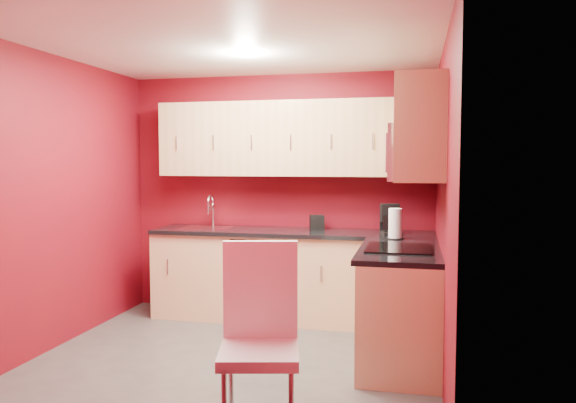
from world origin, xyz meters
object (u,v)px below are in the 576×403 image
at_px(paper_towel, 395,224).
at_px(dining_chair, 259,342).
at_px(sink, 207,225).
at_px(coffee_maker, 391,219).
at_px(microwave, 415,153).
at_px(napkin_holder, 317,222).

xyz_separation_m(paper_towel, dining_chair, (-0.69, -1.99, -0.49)).
distance_m(sink, coffee_maker, 1.89).
relative_size(paper_towel, dining_chair, 0.24).
bearing_deg(coffee_maker, paper_towel, -96.81).
height_order(microwave, sink, microwave).
bearing_deg(paper_towel, coffee_maker, 99.18).
relative_size(microwave, coffee_maker, 2.66).
height_order(microwave, paper_towel, microwave).
bearing_deg(microwave, napkin_holder, 130.66).
bearing_deg(dining_chair, coffee_maker, 61.24).
xyz_separation_m(microwave, paper_towel, (-0.17, 0.59, -0.61)).
height_order(sink, napkin_holder, sink).
height_order(sink, dining_chair, sink).
height_order(napkin_holder, paper_towel, paper_towel).
distance_m(microwave, dining_chair, 1.98).
bearing_deg(sink, dining_chair, -62.78).
bearing_deg(dining_chair, microwave, 45.45).
distance_m(coffee_maker, dining_chair, 2.43).
height_order(microwave, coffee_maker, microwave).
height_order(sink, coffee_maker, sink).
relative_size(microwave, napkin_holder, 5.23).
height_order(microwave, dining_chair, microwave).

